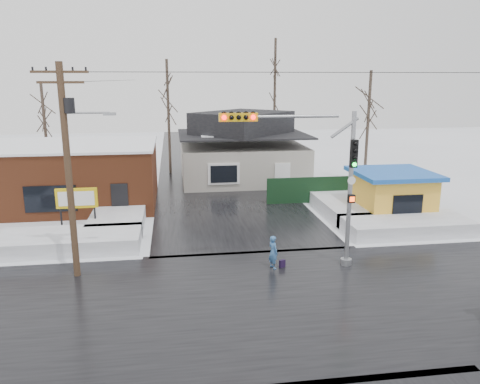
{
  "coord_description": "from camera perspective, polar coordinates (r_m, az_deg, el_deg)",
  "views": [
    {
      "loc": [
        -3.7,
        -16.21,
        8.33
      ],
      "look_at": [
        -0.56,
        5.55,
        3.0
      ],
      "focal_mm": 35.0,
      "sensor_mm": 36.0,
      "label": 1
    }
  ],
  "objects": [
    {
      "name": "ground",
      "position": [
        18.6,
        4.25,
        -13.03
      ],
      "size": [
        120.0,
        120.0,
        0.0
      ],
      "primitive_type": "plane",
      "color": "white",
      "rests_on": "ground"
    },
    {
      "name": "road_ns",
      "position": [
        18.59,
        4.25,
        -13.0
      ],
      "size": [
        10.0,
        120.0,
        0.02
      ],
      "primitive_type": "cube",
      "color": "black",
      "rests_on": "ground"
    },
    {
      "name": "road_ew",
      "position": [
        18.59,
        4.25,
        -13.0
      ],
      "size": [
        120.0,
        10.0,
        0.02
      ],
      "primitive_type": "cube",
      "color": "black",
      "rests_on": "ground"
    },
    {
      "name": "snowbank_nw",
      "position": [
        25.09,
        -20.05,
        -5.65
      ],
      "size": [
        7.0,
        3.0,
        0.8
      ],
      "primitive_type": "cube",
      "color": "white",
      "rests_on": "ground"
    },
    {
      "name": "snowbank_ne",
      "position": [
        27.62,
        19.62,
        -3.88
      ],
      "size": [
        7.0,
        3.0,
        0.8
      ],
      "primitive_type": "cube",
      "color": "white",
      "rests_on": "ground"
    },
    {
      "name": "snowbank_nside_w",
      "position": [
        29.49,
        -14.34,
        -2.41
      ],
      "size": [
        3.0,
        8.0,
        0.8
      ],
      "primitive_type": "cube",
      "color": "white",
      "rests_on": "ground"
    },
    {
      "name": "snowbank_nside_e",
      "position": [
        31.19,
        12.14,
        -1.41
      ],
      "size": [
        3.0,
        8.0,
        0.8
      ],
      "primitive_type": "cube",
      "color": "white",
      "rests_on": "ground"
    },
    {
      "name": "traffic_signal",
      "position": [
        20.48,
        9.36,
        2.78
      ],
      "size": [
        6.05,
        0.68,
        7.0
      ],
      "color": "gray",
      "rests_on": "ground"
    },
    {
      "name": "utility_pole",
      "position": [
        20.41,
        -20.11,
        3.73
      ],
      "size": [
        3.15,
        0.44,
        9.0
      ],
      "color": "#382619",
      "rests_on": "ground"
    },
    {
      "name": "brick_building",
      "position": [
        33.61,
        -20.61,
        2.02
      ],
      "size": [
        12.2,
        8.2,
        4.12
      ],
      "color": "brown",
      "rests_on": "ground"
    },
    {
      "name": "marquee_sign",
      "position": [
        27.01,
        -19.28,
        -0.88
      ],
      "size": [
        2.2,
        0.21,
        2.55
      ],
      "color": "black",
      "rests_on": "ground"
    },
    {
      "name": "house",
      "position": [
        39.05,
        0.28,
        5.22
      ],
      "size": [
        10.4,
        8.4,
        5.76
      ],
      "color": "#A9A399",
      "rests_on": "ground"
    },
    {
      "name": "kiosk",
      "position": [
        30.13,
        18.02,
        -0.23
      ],
      "size": [
        4.6,
        4.6,
        2.88
      ],
      "color": "yellow",
      "rests_on": "ground"
    },
    {
      "name": "fence",
      "position": [
        32.74,
        10.17,
        0.29
      ],
      "size": [
        8.0,
        0.12,
        1.8
      ],
      "primitive_type": "cube",
      "color": "black",
      "rests_on": "ground"
    },
    {
      "name": "tree_far_left",
      "position": [
        42.21,
        -8.85,
        12.96
      ],
      "size": [
        3.0,
        3.0,
        10.0
      ],
      "color": "#332821",
      "rests_on": "ground"
    },
    {
      "name": "tree_far_mid",
      "position": [
        45.27,
        4.31,
        15.13
      ],
      "size": [
        3.0,
        3.0,
        12.0
      ],
      "color": "#332821",
      "rests_on": "ground"
    },
    {
      "name": "tree_far_right",
      "position": [
        39.48,
        15.54,
        11.45
      ],
      "size": [
        3.0,
        3.0,
        9.0
      ],
      "color": "#332821",
      "rests_on": "ground"
    },
    {
      "name": "tree_far_west",
      "position": [
        41.55,
        -22.91,
        9.87
      ],
      "size": [
        3.0,
        3.0,
        8.0
      ],
      "color": "#332821",
      "rests_on": "ground"
    },
    {
      "name": "pedestrian",
      "position": [
        21.16,
        4.06,
        -7.36
      ],
      "size": [
        0.56,
        0.66,
        1.53
      ],
      "primitive_type": "imported",
      "rotation": [
        0.0,
        0.0,
        1.99
      ],
      "color": "#3968A0",
      "rests_on": "ground"
    },
    {
      "name": "shopping_bag",
      "position": [
        21.48,
        5.17,
        -8.74
      ],
      "size": [
        0.3,
        0.22,
        0.35
      ],
      "primitive_type": "cube",
      "rotation": [
        0.0,
        0.0,
        0.39
      ],
      "color": "black",
      "rests_on": "ground"
    }
  ]
}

